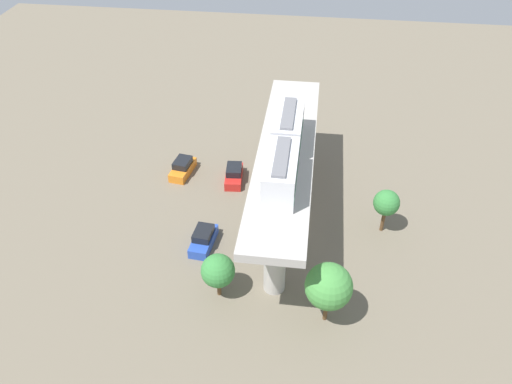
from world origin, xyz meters
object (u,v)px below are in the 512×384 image
parked_car_orange (183,168)px  parked_car_blue (203,239)px  train (285,149)px  tree_near_viaduct (329,287)px  tree_far_corner (386,203)px  tree_mid_lot (218,271)px  parked_car_red (234,175)px

parked_car_orange → parked_car_blue: 12.20m
train → tree_near_viaduct: train is taller
parked_car_orange → tree_far_corner: size_ratio=0.92×
tree_mid_lot → tree_far_corner: 17.82m
tree_mid_lot → tree_far_corner: (14.55, 10.26, 0.55)m
train → parked_car_blue: size_ratio=3.12×
parked_car_orange → tree_far_corner: 23.20m
parked_car_red → tree_near_viaduct: size_ratio=0.73×
parked_car_orange → parked_car_red: same height
tree_mid_lot → tree_far_corner: tree_far_corner is taller
tree_near_viaduct → tree_mid_lot: (-9.20, 1.47, -1.07)m
parked_car_blue → tree_near_viaduct: tree_near_viaduct is taller
parked_car_orange → parked_car_red: 6.05m
tree_near_viaduct → train: bearing=115.2°
parked_car_red → tree_mid_lot: tree_mid_lot is taller
parked_car_red → tree_mid_lot: size_ratio=0.99×
tree_near_viaduct → parked_car_blue: bearing=148.2°
tree_mid_lot → train: bearing=60.2°
parked_car_red → tree_mid_lot: bearing=-89.9°
train → tree_mid_lot: bearing=-119.8°
tree_near_viaduct → tree_far_corner: bearing=65.5°
parked_car_blue → tree_far_corner: (17.19, 4.39, 2.73)m
tree_mid_lot → parked_car_red: bearing=94.9°
train → tree_far_corner: bearing=12.0°
parked_car_blue → tree_far_corner: size_ratio=0.91×
parked_car_blue → tree_mid_lot: bearing=-60.6°
tree_near_viaduct → tree_far_corner: (5.35, 11.74, -0.52)m
tree_near_viaduct → parked_car_red: bearing=120.5°
parked_car_orange → parked_car_blue: same height
parked_car_orange → tree_far_corner: (22.00, -6.82, 2.73)m
parked_car_blue → tree_mid_lot: tree_mid_lot is taller
train → parked_car_orange: bearing=143.6°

